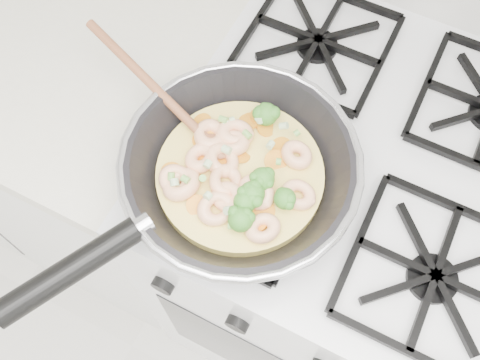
% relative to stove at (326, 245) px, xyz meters
% --- Properties ---
extents(stove, '(0.60, 0.60, 0.92)m').
position_rel_stove_xyz_m(stove, '(0.00, 0.00, 0.00)').
color(stove, white).
rests_on(stove, ground).
extents(counter_left, '(1.00, 0.60, 0.90)m').
position_rel_stove_xyz_m(counter_left, '(-0.80, 0.00, -0.01)').
color(counter_left, white).
rests_on(counter_left, ground).
extents(skillet, '(0.47, 0.49, 0.10)m').
position_rel_stove_xyz_m(skillet, '(-0.15, -0.15, 0.50)').
color(skillet, black).
rests_on(skillet, stove).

